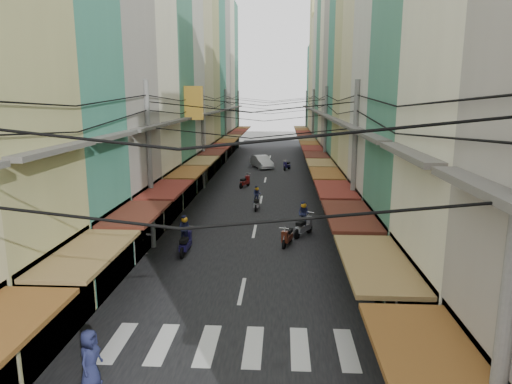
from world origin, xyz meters
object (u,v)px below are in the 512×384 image
at_px(white_car, 262,168).
at_px(bicycle, 405,260).
at_px(market_umbrella, 477,301).
at_px(traffic_sign, 398,281).

relative_size(white_car, bicycle, 2.77).
distance_m(bicycle, market_umbrella, 8.74).
height_order(white_car, market_umbrella, market_umbrella).
xyz_separation_m(bicycle, market_umbrella, (-0.38, -8.51, 1.96)).
bearing_deg(white_car, traffic_sign, -102.38).
xyz_separation_m(bicycle, traffic_sign, (-2.34, -7.65, 2.11)).
bearing_deg(white_car, bicycle, -95.23).
relative_size(white_car, traffic_sign, 1.59).
distance_m(white_car, traffic_sign, 35.31).
bearing_deg(bicycle, white_car, 41.12).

